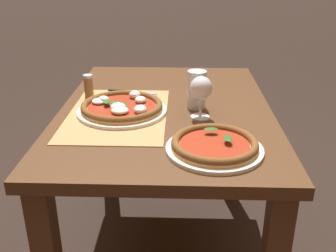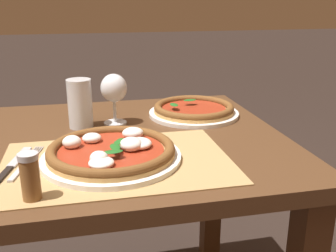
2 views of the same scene
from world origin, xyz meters
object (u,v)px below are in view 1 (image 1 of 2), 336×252
knife (132,92)px  pepper_shaker (89,86)px  pint_glass (197,90)px  fork (134,94)px  pizza_far (215,145)px  wine_glass (201,90)px  pizza_near (122,107)px

knife → pepper_shaker: pepper_shaker is taller
pint_glass → fork: bearing=-116.7°
pizza_far → pint_glass: 0.37m
wine_glass → fork: (-0.23, -0.27, -0.10)m
knife → pepper_shaker: size_ratio=2.20×
pizza_near → wine_glass: 0.30m
pizza_far → knife: pizza_far is taller
wine_glass → pepper_shaker: bearing=-114.0°
wine_glass → pepper_shaker: (-0.20, -0.45, -0.06)m
pizza_near → pizza_far: 0.44m
pizza_near → knife: pizza_near is taller
pizza_far → pint_glass: bearing=-173.1°
pizza_near → knife: size_ratio=1.55×
wine_glass → pizza_near: bearing=-96.7°
pint_glass → fork: size_ratio=0.73×
pizza_far → wine_glass: bearing=-172.9°
wine_glass → knife: (-0.26, -0.28, -0.10)m
pint_glass → pizza_far: bearing=6.9°
pint_glass → knife: size_ratio=0.68×
pint_glass → pepper_shaker: (-0.10, -0.44, -0.02)m
wine_glass → pint_glass: wine_glass is taller
pizza_far → pepper_shaker: size_ratio=3.04×
wine_glass → pint_glass: (-0.10, -0.01, -0.04)m
pizza_near → fork: 0.20m
knife → pizza_near: bearing=-2.8°
wine_glass → pint_glass: size_ratio=1.07×
pizza_far → pepper_shaker: (-0.46, -0.48, 0.03)m
fork → wine_glass: bearing=49.1°
wine_glass → pint_glass: bearing=-173.7°
pizza_far → knife: 0.61m
pizza_near → pepper_shaker: 0.23m
pizza_far → pint_glass: size_ratio=2.03×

